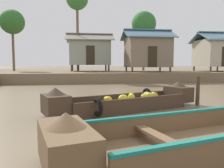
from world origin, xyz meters
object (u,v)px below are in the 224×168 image
object	(u,v)px
palm_tree_far	(12,22)
mooring_post	(198,91)
banana_boat	(127,101)
viewer_boat	(204,133)
stilt_house_right	(215,53)
palm_tree_near	(77,0)
stilt_house_mid_right	(147,51)
palm_tree_mid	(144,24)
stilt_house_mid_left	(90,52)

from	to	relation	value
palm_tree_far	mooring_post	xyz separation A→B (m)	(10.90, -16.72, -5.15)
banana_boat	viewer_boat	xyz separation A→B (m)	(0.64, -3.47, -0.02)
viewer_boat	stilt_house_right	distance (m)	20.34
stilt_house_right	palm_tree_near	distance (m)	14.28
stilt_house_mid_right	palm_tree_mid	world-z (taller)	palm_tree_mid
stilt_house_mid_right	palm_tree_near	size ratio (longest dim) A/B	0.57
stilt_house_mid_left	stilt_house_right	size ratio (longest dim) A/B	1.18
viewer_boat	palm_tree_near	distance (m)	20.19
palm_tree_mid	stilt_house_mid_right	bearing A→B (deg)	-100.35
stilt_house_mid_right	palm_tree_far	xyz separation A→B (m)	(-12.89, 4.02, 3.02)
stilt_house_mid_right	palm_tree_near	bearing A→B (deg)	162.57
banana_boat	palm_tree_far	size ratio (longest dim) A/B	0.85
palm_tree_near	stilt_house_right	bearing A→B (deg)	-7.45
viewer_boat	mooring_post	distance (m)	4.51
viewer_boat	palm_tree_mid	size ratio (longest dim) A/B	0.89
stilt_house_mid_right	palm_tree_near	distance (m)	8.28
viewer_boat	palm_tree_near	bearing A→B (deg)	97.04
stilt_house_mid_left	palm_tree_near	distance (m)	4.98
banana_boat	viewer_boat	bearing A→B (deg)	-79.50
stilt_house_right	stilt_house_mid_right	bearing A→B (deg)	-177.80
palm_tree_near	palm_tree_far	world-z (taller)	palm_tree_near
stilt_house_mid_left	stilt_house_mid_right	size ratio (longest dim) A/B	1.02
viewer_boat	palm_tree_far	world-z (taller)	palm_tree_far
banana_boat	palm_tree_mid	world-z (taller)	palm_tree_mid
mooring_post	banana_boat	bearing A→B (deg)	-169.26
stilt_house_mid_right	stilt_house_right	distance (m)	6.92
stilt_house_mid_right	viewer_boat	bearing A→B (deg)	-103.70
stilt_house_right	palm_tree_mid	world-z (taller)	palm_tree_mid
stilt_house_mid_left	palm_tree_mid	distance (m)	6.71
banana_boat	mooring_post	xyz separation A→B (m)	(2.72, 0.52, 0.23)
viewer_boat	stilt_house_mid_right	world-z (taller)	stilt_house_mid_right
mooring_post	stilt_house_mid_right	bearing A→B (deg)	81.10
stilt_house_right	palm_tree_far	size ratio (longest dim) A/B	0.64
stilt_house_mid_left	stilt_house_mid_right	bearing A→B (deg)	-24.59
stilt_house_right	palm_tree_far	xyz separation A→B (m)	(-19.80, 3.75, 3.06)
palm_tree_near	palm_tree_mid	world-z (taller)	palm_tree_near
viewer_boat	stilt_house_mid_left	xyz separation A→B (m)	(-1.14, 19.08, 2.43)
viewer_boat	palm_tree_far	bearing A→B (deg)	113.06
stilt_house_mid_right	palm_tree_mid	size ratio (longest dim) A/B	0.72
stilt_house_mid_right	palm_tree_near	world-z (taller)	palm_tree_near
viewer_boat	mooring_post	world-z (taller)	mooring_post
stilt_house_mid_left	palm_tree_far	distance (m)	8.38
palm_tree_near	palm_tree_far	size ratio (longest dim) A/B	1.29
palm_tree_mid	stilt_house_mid_left	bearing A→B (deg)	-168.66
viewer_boat	palm_tree_near	size ratio (longest dim) A/B	0.71
palm_tree_far	palm_tree_mid	bearing A→B (deg)	-1.93
stilt_house_mid_right	mooring_post	xyz separation A→B (m)	(-1.99, -12.70, -2.13)
banana_boat	palm_tree_near	xyz separation A→B (m)	(-1.66, 15.22, 7.24)
viewer_boat	mooring_post	xyz separation A→B (m)	(2.08, 3.99, 0.25)
banana_boat	viewer_boat	world-z (taller)	same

